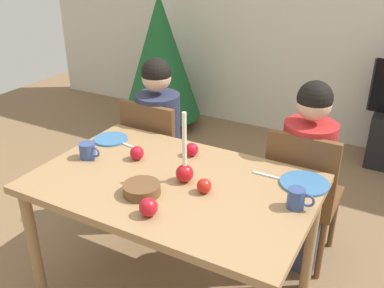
{
  "coord_description": "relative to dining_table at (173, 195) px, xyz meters",
  "views": [
    {
      "loc": [
        0.98,
        -1.58,
        1.84
      ],
      "look_at": [
        0.0,
        0.2,
        0.87
      ],
      "focal_mm": 40.04,
      "sensor_mm": 36.0,
      "label": 1
    }
  ],
  "objects": [
    {
      "name": "back_wall",
      "position": [
        0.0,
        2.6,
        0.63
      ],
      "size": [
        6.4,
        0.1,
        2.6
      ],
      "primitive_type": "cube",
      "color": "beige",
      "rests_on": "ground"
    },
    {
      "name": "dining_table",
      "position": [
        0.0,
        0.0,
        0.0
      ],
      "size": [
        1.4,
        0.9,
        0.75
      ],
      "color": "#99754C",
      "rests_on": "ground"
    },
    {
      "name": "apple_by_right_mug",
      "position": [
        -0.05,
        0.29,
        0.12
      ],
      "size": [
        0.07,
        0.07,
        0.07
      ],
      "primitive_type": "sphere",
      "color": "red",
      "rests_on": "dining_table"
    },
    {
      "name": "apple_by_left_plate",
      "position": [
        0.19,
        -0.02,
        0.12
      ],
      "size": [
        0.07,
        0.07,
        0.07
      ],
      "primitive_type": "sphere",
      "color": "red",
      "rests_on": "dining_table"
    },
    {
      "name": "christmas_tree",
      "position": [
        -1.39,
        2.05,
        0.1
      ],
      "size": [
        0.82,
        0.82,
        1.47
      ],
      "color": "brown",
      "rests_on": "ground"
    },
    {
      "name": "apple_near_candle",
      "position": [
        0.06,
        -0.31,
        0.13
      ],
      "size": [
        0.08,
        0.08,
        0.08
      ],
      "primitive_type": "sphere",
      "color": "#B31520",
      "rests_on": "dining_table"
    },
    {
      "name": "chair_left",
      "position": [
        -0.5,
        0.61,
        -0.15
      ],
      "size": [
        0.4,
        0.4,
        0.9
      ],
      "color": "brown",
      "rests_on": "ground"
    },
    {
      "name": "candle_centerpiece",
      "position": [
        0.06,
        0.02,
        0.16
      ],
      "size": [
        0.09,
        0.09,
        0.37
      ],
      "color": "red",
      "rests_on": "dining_table"
    },
    {
      "name": "person_left_child",
      "position": [
        -0.5,
        0.64,
        -0.1
      ],
      "size": [
        0.3,
        0.3,
        1.17
      ],
      "color": "#33384C",
      "rests_on": "ground"
    },
    {
      "name": "plate_left",
      "position": [
        -0.58,
        0.23,
        0.09
      ],
      "size": [
        0.2,
        0.2,
        0.01
      ],
      "primitive_type": "cylinder",
      "color": "teal",
      "rests_on": "dining_table"
    },
    {
      "name": "person_right_child",
      "position": [
        0.51,
        0.64,
        -0.1
      ],
      "size": [
        0.3,
        0.3,
        1.17
      ],
      "color": "#33384C",
      "rests_on": "ground"
    },
    {
      "name": "apple_far_edge",
      "position": [
        -0.29,
        0.1,
        0.12
      ],
      "size": [
        0.08,
        0.08,
        0.08
      ],
      "primitive_type": "sphere",
      "color": "red",
      "rests_on": "dining_table"
    },
    {
      "name": "chair_right",
      "position": [
        0.51,
        0.61,
        -0.15
      ],
      "size": [
        0.4,
        0.4,
        0.9
      ],
      "color": "brown",
      "rests_on": "ground"
    },
    {
      "name": "fork_right",
      "position": [
        0.41,
        0.27,
        0.09
      ],
      "size": [
        0.18,
        0.02,
        0.01
      ],
      "primitive_type": "cube",
      "rotation": [
        0.0,
        0.0,
        -0.01
      ],
      "color": "silver",
      "rests_on": "dining_table"
    },
    {
      "name": "mug_left",
      "position": [
        -0.54,
        -0.01,
        0.13
      ],
      "size": [
        0.13,
        0.09,
        0.09
      ],
      "color": "#33477F",
      "rests_on": "dining_table"
    },
    {
      "name": "bowl_walnuts",
      "position": [
        -0.06,
        -0.18,
        0.11
      ],
      "size": [
        0.18,
        0.18,
        0.05
      ],
      "primitive_type": "cylinder",
      "color": "brown",
      "rests_on": "dining_table"
    },
    {
      "name": "fork_left",
      "position": [
        -0.41,
        0.21,
        0.09
      ],
      "size": [
        0.18,
        0.05,
        0.01
      ],
      "primitive_type": "cube",
      "rotation": [
        0.0,
        0.0,
        -0.18
      ],
      "color": "silver",
      "rests_on": "dining_table"
    },
    {
      "name": "plate_right",
      "position": [
        0.59,
        0.28,
        0.09
      ],
      "size": [
        0.24,
        0.24,
        0.01
      ],
      "primitive_type": "cylinder",
      "color": "teal",
      "rests_on": "dining_table"
    },
    {
      "name": "mug_right",
      "position": [
        0.61,
        0.06,
        0.13
      ],
      "size": [
        0.12,
        0.08,
        0.1
      ],
      "color": "#33477F",
      "rests_on": "dining_table"
    }
  ]
}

